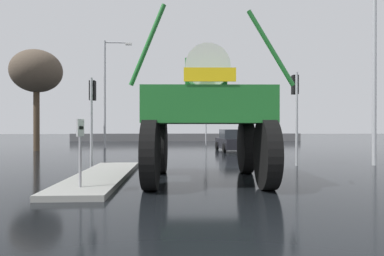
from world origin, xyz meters
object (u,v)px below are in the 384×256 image
sedan_ahead (232,141)px  lane_arrow_sign (80,140)px  traffic_signal_near_left (92,102)px  streetlight_far_left (107,88)px  traffic_signal_far_left (206,114)px  streetlight_near_right (377,59)px  bare_tree_left (36,72)px  traffic_signal_near_right (295,98)px  oversize_sprayer (206,112)px

sedan_ahead → lane_arrow_sign: bearing=153.4°
traffic_signal_near_left → streetlight_far_left: (-1.91, 12.72, 2.03)m
traffic_signal_near_left → traffic_signal_far_left: traffic_signal_far_left is taller
traffic_signal_far_left → streetlight_near_right: bearing=-68.7°
streetlight_far_left → bare_tree_left: size_ratio=1.20×
traffic_signal_near_right → streetlight_far_left: (-10.72, 12.73, 1.81)m
lane_arrow_sign → bare_tree_left: size_ratio=0.24×
sedan_ahead → traffic_signal_far_left: bearing=8.4°
sedan_ahead → streetlight_far_left: size_ratio=0.49×
traffic_signal_far_left → streetlight_far_left: 8.86m
traffic_signal_near_right → traffic_signal_far_left: size_ratio=1.03×
traffic_signal_far_left → streetlight_near_right: 16.98m
oversize_sprayer → sedan_ahead: 13.59m
traffic_signal_near_left → traffic_signal_far_left: (6.25, 15.59, 0.13)m
oversize_sprayer → traffic_signal_near_right: (4.29, 3.92, 0.81)m
sedan_ahead → bare_tree_left: 14.66m
lane_arrow_sign → sedan_ahead: bearing=66.8°
sedan_ahead → traffic_signal_far_left: (-1.33, 6.35, 2.17)m
traffic_signal_near_left → streetlight_far_left: bearing=98.6°
traffic_signal_near_left → bare_tree_left: 11.96m
sedan_ahead → bare_tree_left: (-13.82, 0.57, 4.86)m
traffic_signal_near_left → bare_tree_left: (-6.24, 9.80, 2.82)m
streetlight_near_right → streetlight_far_left: bearing=138.0°
sedan_ahead → streetlight_near_right: 11.26m
traffic_signal_far_left → streetlight_far_left: bearing=-160.7°
oversize_sprayer → streetlight_near_right: 9.09m
lane_arrow_sign → streetlight_near_right: 13.07m
sedan_ahead → streetlight_far_left: 10.89m
oversize_sprayer → streetlight_far_left: bearing=23.3°
lane_arrow_sign → traffic_signal_far_left: traffic_signal_far_left is taller
traffic_signal_near_right → streetlight_near_right: bearing=-2.2°
sedan_ahead → traffic_signal_far_left: size_ratio=1.06×
sedan_ahead → oversize_sprayer: bearing=163.5°
traffic_signal_far_left → bare_tree_left: bare_tree_left is taller
lane_arrow_sign → bare_tree_left: (-7.35, 15.65, 4.22)m
lane_arrow_sign → oversize_sprayer: bearing=29.5°
sedan_ahead → streetlight_near_right: size_ratio=0.49×
traffic_signal_near_left → traffic_signal_near_right: 8.81m
bare_tree_left → traffic_signal_near_right: bearing=-33.1°
streetlight_near_right → traffic_signal_far_left: bearing=111.3°
traffic_signal_far_left → streetlight_near_right: size_ratio=0.46×
lane_arrow_sign → traffic_signal_near_right: traffic_signal_near_right is taller
traffic_signal_near_right → bare_tree_left: bare_tree_left is taller
traffic_signal_near_left → streetlight_near_right: (12.38, -0.14, 1.93)m
streetlight_near_right → lane_arrow_sign: bearing=-153.2°
lane_arrow_sign → bare_tree_left: 17.80m
sedan_ahead → traffic_signal_near_left: 12.12m
traffic_signal_near_right → bare_tree_left: size_ratio=0.57×
oversize_sprayer → traffic_signal_near_left: bearing=51.2°
streetlight_near_right → bare_tree_left: 21.13m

